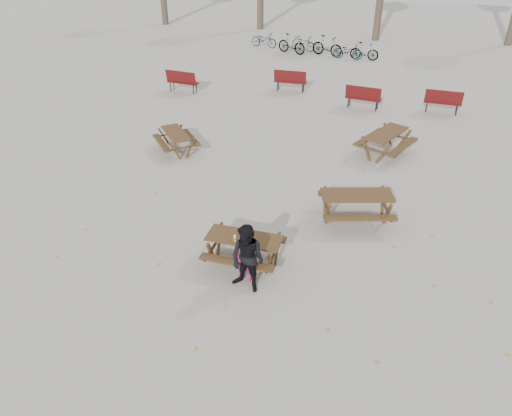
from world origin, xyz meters
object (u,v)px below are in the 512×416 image
(soda_bottle, at_px, (235,238))
(picnic_table_east, at_px, (356,207))
(main_picnic_table, at_px, (244,243))
(picnic_table_north, at_px, (177,142))
(picnic_table_far, at_px, (385,143))
(adult, at_px, (248,259))
(food_tray, at_px, (249,242))
(child, at_px, (245,256))

(soda_bottle, height_order, picnic_table_east, soda_bottle)
(main_picnic_table, xyz_separation_m, picnic_table_north, (-4.29, 5.51, -0.24))
(picnic_table_far, bearing_deg, adult, -173.20)
(soda_bottle, bearing_deg, main_picnic_table, 52.94)
(food_tray, xyz_separation_m, soda_bottle, (-0.33, -0.02, 0.05))
(food_tray, relative_size, picnic_table_far, 0.09)
(main_picnic_table, xyz_separation_m, food_tray, (0.17, -0.19, 0.21))
(main_picnic_table, xyz_separation_m, child, (0.21, -0.60, 0.10))
(food_tray, distance_m, adult, 0.72)
(picnic_table_north, bearing_deg, picnic_table_far, 62.51)
(main_picnic_table, relative_size, food_tray, 10.00)
(main_picnic_table, bearing_deg, child, -70.35)
(adult, bearing_deg, soda_bottle, 142.52)
(soda_bottle, xyz_separation_m, picnic_table_east, (2.52, 2.94, -0.43))
(main_picnic_table, relative_size, child, 1.32)
(child, bearing_deg, picnic_table_far, 71.60)
(soda_bottle, height_order, child, child)
(main_picnic_table, bearing_deg, adult, -67.57)
(adult, relative_size, picnic_table_north, 1.05)
(main_picnic_table, bearing_deg, picnic_table_east, 49.12)
(food_tray, bearing_deg, picnic_table_far, 70.54)
(child, height_order, picnic_table_east, child)
(child, bearing_deg, main_picnic_table, 109.53)
(soda_bottle, xyz_separation_m, child, (0.37, -0.39, -0.17))
(adult, distance_m, picnic_table_far, 8.58)
(child, bearing_deg, picnic_table_east, 57.04)
(child, height_order, picnic_table_far, child)
(main_picnic_table, height_order, food_tray, food_tray)
(food_tray, distance_m, soda_bottle, 0.34)
(child, distance_m, picnic_table_north, 7.59)
(food_tray, xyz_separation_m, adult, (0.19, -0.69, 0.06))
(main_picnic_table, bearing_deg, food_tray, -47.98)
(food_tray, bearing_deg, adult, -74.58)
(picnic_table_north, height_order, picnic_table_far, picnic_table_far)
(child, bearing_deg, soda_bottle, 133.77)
(child, bearing_deg, adult, -62.25)
(adult, xyz_separation_m, picnic_table_east, (1.99, 3.61, -0.43))
(picnic_table_north, bearing_deg, child, -5.39)
(adult, distance_m, picnic_table_north, 7.92)
(food_tray, bearing_deg, child, -84.53)
(food_tray, height_order, adult, adult)
(soda_bottle, height_order, picnic_table_far, soda_bottle)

